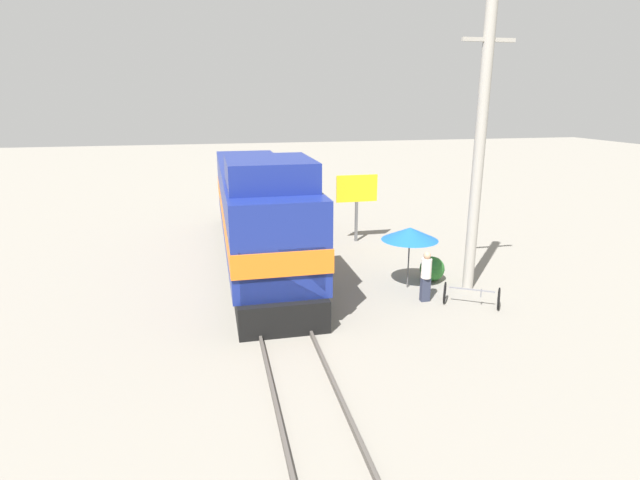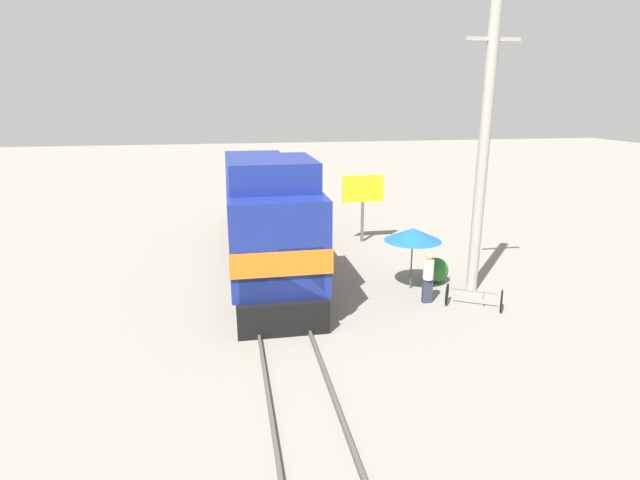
# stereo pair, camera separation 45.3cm
# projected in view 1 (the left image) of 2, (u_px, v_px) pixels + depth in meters

# --- Properties ---
(ground_plane) EXTENTS (120.00, 120.00, 0.00)m
(ground_plane) POSITION_uv_depth(u_px,v_px,m) (271.00, 292.00, 17.39)
(ground_plane) COLOR gray
(rail_near) EXTENTS (0.08, 38.41, 0.15)m
(rail_near) POSITION_uv_depth(u_px,v_px,m) (250.00, 291.00, 17.22)
(rail_near) COLOR #4C4742
(rail_near) RESTS_ON ground_plane
(rail_far) EXTENTS (0.08, 38.41, 0.15)m
(rail_far) POSITION_uv_depth(u_px,v_px,m) (291.00, 288.00, 17.52)
(rail_far) COLOR #4C4742
(rail_far) RESTS_ON ground_plane
(locomotive) EXTENTS (2.88, 14.80, 4.70)m
(locomotive) POSITION_uv_depth(u_px,v_px,m) (259.00, 214.00, 20.04)
(locomotive) COLOR black
(locomotive) RESTS_ON ground_plane
(utility_pole) EXTENTS (1.80, 0.37, 9.38)m
(utility_pole) POSITION_uv_depth(u_px,v_px,m) (479.00, 153.00, 16.46)
(utility_pole) COLOR #9E998E
(utility_pole) RESTS_ON ground_plane
(vendor_umbrella) EXTENTS (1.98, 1.98, 2.21)m
(vendor_umbrella) POSITION_uv_depth(u_px,v_px,m) (410.00, 234.00, 17.26)
(vendor_umbrella) COLOR #4C4C4C
(vendor_umbrella) RESTS_ON ground_plane
(billboard_sign) EXTENTS (1.94, 0.12, 3.13)m
(billboard_sign) POSITION_uv_depth(u_px,v_px,m) (357.00, 193.00, 22.94)
(billboard_sign) COLOR #595959
(billboard_sign) RESTS_ON ground_plane
(shrub_cluster) EXTENTS (0.91, 0.91, 0.91)m
(shrub_cluster) POSITION_uv_depth(u_px,v_px,m) (432.00, 269.00, 18.36)
(shrub_cluster) COLOR #2D722D
(shrub_cluster) RESTS_ON ground_plane
(person_bystander) EXTENTS (0.34, 0.34, 1.71)m
(person_bystander) POSITION_uv_depth(u_px,v_px,m) (426.00, 275.00, 16.36)
(person_bystander) COLOR #2D3347
(person_bystander) RESTS_ON ground_plane
(bicycle) EXTENTS (1.85, 1.49, 0.71)m
(bicycle) POSITION_uv_depth(u_px,v_px,m) (471.00, 295.00, 16.13)
(bicycle) COLOR black
(bicycle) RESTS_ON ground_plane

